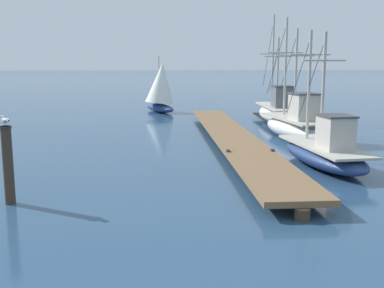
{
  "coord_description": "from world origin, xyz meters",
  "views": [
    {
      "loc": [
        0.51,
        -2.96,
        3.59
      ],
      "look_at": [
        1.67,
        9.36,
        1.4
      ],
      "focal_mm": 43.49,
      "sensor_mm": 36.0,
      "label": 1
    }
  ],
  "objects_px": {
    "fishing_boat_1": "(297,125)",
    "distant_sailboat": "(161,88)",
    "fishing_boat_0": "(325,151)",
    "mooring_piling": "(8,164)",
    "fishing_boat_2": "(278,112)",
    "perched_seagull": "(5,120)"
  },
  "relations": [
    {
      "from": "perched_seagull",
      "to": "fishing_boat_2",
      "type": "bearing_deg",
      "value": 52.88
    },
    {
      "from": "fishing_boat_1",
      "to": "fishing_boat_2",
      "type": "xyz_separation_m",
      "value": [
        0.69,
        5.69,
        -0.02
      ]
    },
    {
      "from": "mooring_piling",
      "to": "perched_seagull",
      "type": "xyz_separation_m",
      "value": [
        0.0,
        -0.0,
        1.12
      ]
    },
    {
      "from": "fishing_boat_0",
      "to": "fishing_boat_2",
      "type": "distance_m",
      "value": 11.44
    },
    {
      "from": "fishing_boat_0",
      "to": "fishing_boat_1",
      "type": "relative_size",
      "value": 0.91
    },
    {
      "from": "fishing_boat_0",
      "to": "fishing_boat_1",
      "type": "xyz_separation_m",
      "value": [
        0.84,
        5.64,
        0.14
      ]
    },
    {
      "from": "fishing_boat_2",
      "to": "mooring_piling",
      "type": "xyz_separation_m",
      "value": [
        -11.14,
        -14.7,
        0.37
      ]
    },
    {
      "from": "fishing_boat_1",
      "to": "distant_sailboat",
      "type": "height_order",
      "value": "fishing_boat_1"
    },
    {
      "from": "distant_sailboat",
      "to": "fishing_boat_1",
      "type": "bearing_deg",
      "value": -64.63
    },
    {
      "from": "fishing_boat_1",
      "to": "mooring_piling",
      "type": "bearing_deg",
      "value": -139.2
    },
    {
      "from": "fishing_boat_1",
      "to": "fishing_boat_2",
      "type": "height_order",
      "value": "fishing_boat_2"
    },
    {
      "from": "mooring_piling",
      "to": "fishing_boat_0",
      "type": "bearing_deg",
      "value": 19.35
    },
    {
      "from": "fishing_boat_0",
      "to": "perched_seagull",
      "type": "distance_m",
      "value": 10.3
    },
    {
      "from": "fishing_boat_2",
      "to": "distant_sailboat",
      "type": "xyz_separation_m",
      "value": [
        -6.67,
        6.93,
        1.1
      ]
    },
    {
      "from": "mooring_piling",
      "to": "perched_seagull",
      "type": "distance_m",
      "value": 1.12
    },
    {
      "from": "fishing_boat_0",
      "to": "fishing_boat_2",
      "type": "relative_size",
      "value": 0.81
    },
    {
      "from": "fishing_boat_0",
      "to": "distant_sailboat",
      "type": "xyz_separation_m",
      "value": [
        -5.14,
        18.26,
        1.22
      ]
    },
    {
      "from": "fishing_boat_0",
      "to": "fishing_boat_1",
      "type": "distance_m",
      "value": 5.71
    },
    {
      "from": "fishing_boat_0",
      "to": "mooring_piling",
      "type": "relative_size",
      "value": 3.09
    },
    {
      "from": "fishing_boat_2",
      "to": "mooring_piling",
      "type": "distance_m",
      "value": 18.45
    },
    {
      "from": "fishing_boat_0",
      "to": "mooring_piling",
      "type": "bearing_deg",
      "value": -160.65
    },
    {
      "from": "fishing_boat_2",
      "to": "perched_seagull",
      "type": "height_order",
      "value": "fishing_boat_2"
    }
  ]
}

